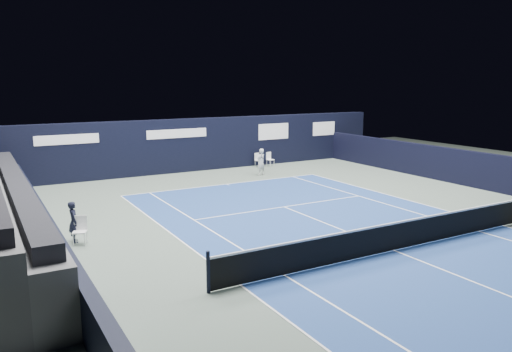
{
  "coord_description": "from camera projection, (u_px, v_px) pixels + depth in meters",
  "views": [
    {
      "loc": [
        -11.21,
        -10.84,
        5.25
      ],
      "look_at": [
        -0.93,
        7.18,
        1.3
      ],
      "focal_mm": 35.0,
      "sensor_mm": 36.0,
      "label": 1
    }
  ],
  "objects": [
    {
      "name": "court_markings",
      "position": [
        394.0,
        250.0,
        15.69
      ],
      "size": [
        11.03,
        23.83,
        0.0
      ],
      "color": "white",
      "rests_on": "court_surface"
    },
    {
      "name": "court_surface",
      "position": [
        394.0,
        251.0,
        15.69
      ],
      "size": [
        10.97,
        23.77,
        0.01
      ],
      "primitive_type": "cube",
      "color": "navy",
      "rests_on": "ground"
    },
    {
      "name": "line_judge_chair",
      "position": [
        80.0,
        228.0,
        16.26
      ],
      "size": [
        0.54,
        0.53,
        0.94
      ],
      "rotation": [
        0.0,
        0.0,
        -0.4
      ],
      "color": "white",
      "rests_on": "ground"
    },
    {
      "name": "tennis_net",
      "position": [
        395.0,
        235.0,
        15.59
      ],
      "size": [
        12.9,
        0.1,
        1.1
      ],
      "color": "black",
      "rests_on": "ground"
    },
    {
      "name": "side_barrier_left",
      "position": [
        44.0,
        228.0,
        16.05
      ],
      "size": [
        0.33,
        22.0,
        1.2
      ],
      "color": "black",
      "rests_on": "ground"
    },
    {
      "name": "line_judge",
      "position": [
        74.0,
        222.0,
        16.44
      ],
      "size": [
        0.36,
        0.52,
        1.38
      ],
      "primitive_type": "imported",
      "rotation": [
        0.0,
        0.0,
        1.52
      ],
      "color": "black",
      "rests_on": "ground"
    },
    {
      "name": "folding_chair_back_b",
      "position": [
        270.0,
        158.0,
        31.33
      ],
      "size": [
        0.45,
        0.44,
        0.88
      ],
      "rotation": [
        0.0,
        0.0,
        0.18
      ],
      "color": "white",
      "rests_on": "ground"
    },
    {
      "name": "folding_chair_back_a",
      "position": [
        257.0,
        157.0,
        31.12
      ],
      "size": [
        0.45,
        0.47,
        0.85
      ],
      "rotation": [
        0.0,
        0.0,
        0.23
      ],
      "color": "silver",
      "rests_on": "ground"
    },
    {
      "name": "ground",
      "position": [
        352.0,
        234.0,
        17.4
      ],
      "size": [
        48.0,
        48.0,
        0.0
      ],
      "primitive_type": "plane",
      "color": "#4E5D53",
      "rests_on": "ground"
    },
    {
      "name": "back_sponsor_wall",
      "position": [
        192.0,
        145.0,
        29.48
      ],
      "size": [
        26.0,
        0.63,
        3.1
      ],
      "color": "black",
      "rests_on": "ground"
    },
    {
      "name": "enclosure_wall_right",
      "position": [
        459.0,
        167.0,
        25.75
      ],
      "size": [
        0.3,
        22.0,
        1.8
      ],
      "primitive_type": "cube",
      "color": "black",
      "rests_on": "ground"
    },
    {
      "name": "tennis_player",
      "position": [
        261.0,
        162.0,
        28.28
      ],
      "size": [
        0.63,
        0.87,
        1.51
      ],
      "color": "silver",
      "rests_on": "ground"
    }
  ]
}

